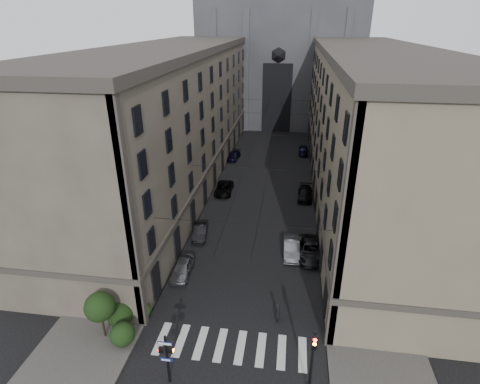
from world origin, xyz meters
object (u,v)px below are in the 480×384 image
at_px(gothic_tower, 281,40).
at_px(pedestrian_signal_left, 167,356).
at_px(pedestrian, 278,313).
at_px(traffic_light_right, 313,356).
at_px(car_right_far, 304,151).
at_px(car_left_far, 233,156).
at_px(car_left_midnear, 200,231).
at_px(car_left_midfar, 224,188).
at_px(car_right_near, 291,248).
at_px(car_left_near, 182,268).
at_px(car_right_midfar, 305,194).
at_px(car_right_midnear, 310,250).

bearing_deg(gothic_tower, pedestrian_signal_left, -92.74).
relative_size(gothic_tower, pedestrian_signal_left, 14.50).
bearing_deg(pedestrian, traffic_light_right, -165.23).
bearing_deg(pedestrian, car_right_far, -9.46).
bearing_deg(car_left_far, traffic_light_right, -68.64).
bearing_deg(car_left_midnear, traffic_light_right, -64.96).
bearing_deg(car_left_midfar, car_left_far, 91.57).
bearing_deg(pedestrian_signal_left, car_right_far, 79.04).
bearing_deg(car_left_midfar, traffic_light_right, -71.83).
distance_m(car_left_midfar, car_right_near, 16.70).
bearing_deg(traffic_light_right, car_left_near, 136.44).
height_order(gothic_tower, car_left_midnear, gothic_tower).
bearing_deg(car_right_midfar, car_left_near, -120.71).
height_order(car_right_near, car_right_midnear, car_right_near).
relative_size(gothic_tower, car_right_midnear, 10.82).
height_order(gothic_tower, car_right_near, gothic_tower).
height_order(gothic_tower, car_left_near, gothic_tower).
distance_m(car_right_midnear, car_right_far, 31.97).
relative_size(gothic_tower, car_left_far, 12.95).
xyz_separation_m(traffic_light_right, car_left_far, (-11.80, 43.23, -2.64)).
distance_m(car_right_near, pedestrian, 9.71).
height_order(car_right_near, car_right_midfar, car_right_near).
height_order(car_left_near, car_left_midfar, car_left_near).
distance_m(traffic_light_right, car_left_near, 16.03).
bearing_deg(car_right_far, car_left_midnear, -111.51).
distance_m(pedestrian_signal_left, car_left_midfar, 29.99).
relative_size(pedestrian_signal_left, traffic_light_right, 0.77).
distance_m(car_right_midnear, car_right_midfar, 13.68).
bearing_deg(pedestrian, pedestrian_signal_left, 127.66).
relative_size(traffic_light_right, car_right_midfar, 1.11).
xyz_separation_m(pedestrian_signal_left, car_left_midnear, (-2.29, 18.13, -1.65)).
height_order(car_left_near, car_left_far, car_left_near).
relative_size(car_left_near, pedestrian, 2.35).
bearing_deg(car_right_far, car_right_midnear, -89.76).
relative_size(car_right_midfar, pedestrian, 2.68).
xyz_separation_m(gothic_tower, car_left_near, (-5.86, -62.14, -17.10)).
distance_m(car_right_near, car_right_far, 31.93).
height_order(car_right_midfar, pedestrian, pedestrian).
xyz_separation_m(car_left_far, car_right_midnear, (12.31, -27.56, 0.09)).
bearing_deg(traffic_light_right, car_right_far, 89.77).
relative_size(gothic_tower, car_left_midfar, 11.85).
height_order(car_left_near, car_right_near, car_right_near).
height_order(car_right_far, pedestrian, pedestrian).
height_order(car_left_midfar, car_right_midfar, same).
distance_m(car_left_far, car_right_far, 12.78).
relative_size(car_left_near, car_right_midfar, 0.88).
bearing_deg(car_left_far, gothic_tower, 84.34).
bearing_deg(car_right_midnear, pedestrian, -108.01).
relative_size(gothic_tower, car_right_far, 13.75).
xyz_separation_m(car_left_midfar, car_right_midnear, (11.42, -13.80, 0.06)).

